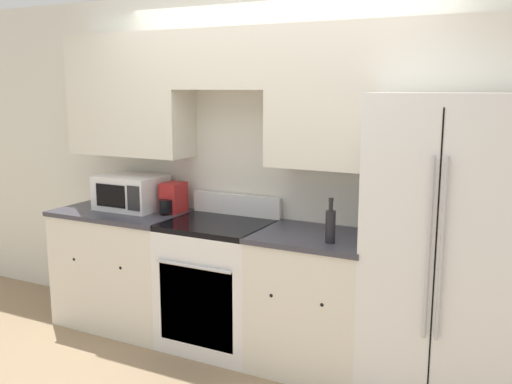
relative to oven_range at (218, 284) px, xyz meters
name	(u,v)px	position (x,y,z in m)	size (l,w,h in m)	color
ground_plane	(235,371)	(0.31, -0.31, -0.47)	(12.00, 12.00, 0.00)	#937A5B
wall_back	(275,138)	(0.33, 0.27, 1.07)	(8.00, 0.39, 2.60)	silver
lower_cabinets_left	(124,267)	(-0.88, 0.00, 0.00)	(1.05, 0.64, 0.94)	silver
lower_cabinets_right	(314,302)	(0.75, 0.00, 0.00)	(0.79, 0.64, 0.94)	silver
oven_range	(218,284)	(0.00, 0.00, 0.00)	(0.74, 0.65, 1.10)	white
refrigerator	(446,249)	(1.58, 0.05, 0.46)	(0.88, 0.75, 1.87)	white
microwave	(131,192)	(-0.85, 0.09, 0.60)	(0.51, 0.39, 0.27)	white
bottle	(330,225)	(0.91, -0.15, 0.58)	(0.06, 0.06, 0.29)	black
paper_towel_holder	(172,199)	(-0.48, 0.13, 0.57)	(0.15, 0.25, 0.23)	#B22323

